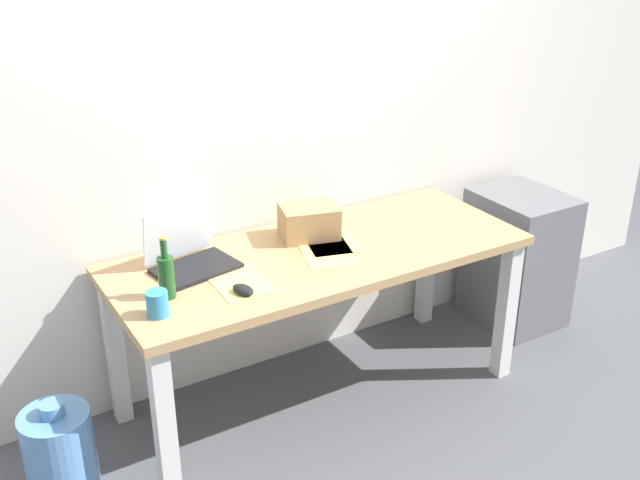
{
  "coord_description": "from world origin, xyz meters",
  "views": [
    {
      "loc": [
        -1.48,
        -2.47,
        2.1
      ],
      "look_at": [
        0.0,
        0.0,
        0.79
      ],
      "focal_mm": 42.15,
      "sensor_mm": 36.0,
      "label": 1
    }
  ],
  "objects_px": {
    "cardboard_box": "(309,222)",
    "coffee_mug": "(157,304)",
    "filing_cabinet": "(517,258)",
    "laptop_left": "(190,255)",
    "beer_bottle": "(166,275)",
    "water_cooler_jug": "(61,458)",
    "computer_mouse": "(243,290)",
    "desk": "(320,271)"
  },
  "relations": [
    {
      "from": "laptop_left",
      "to": "water_cooler_jug",
      "type": "relative_size",
      "value": 0.8
    },
    {
      "from": "laptop_left",
      "to": "computer_mouse",
      "type": "relative_size",
      "value": 3.59
    },
    {
      "from": "computer_mouse",
      "to": "water_cooler_jug",
      "type": "height_order",
      "value": "computer_mouse"
    },
    {
      "from": "laptop_left",
      "to": "water_cooler_jug",
      "type": "bearing_deg",
      "value": -161.04
    },
    {
      "from": "cardboard_box",
      "to": "laptop_left",
      "type": "bearing_deg",
      "value": -178.71
    },
    {
      "from": "cardboard_box",
      "to": "filing_cabinet",
      "type": "height_order",
      "value": "cardboard_box"
    },
    {
      "from": "desk",
      "to": "beer_bottle",
      "type": "height_order",
      "value": "beer_bottle"
    },
    {
      "from": "beer_bottle",
      "to": "cardboard_box",
      "type": "distance_m",
      "value": 0.76
    },
    {
      "from": "cardboard_box",
      "to": "coffee_mug",
      "type": "relative_size",
      "value": 2.58
    },
    {
      "from": "laptop_left",
      "to": "coffee_mug",
      "type": "distance_m",
      "value": 0.39
    },
    {
      "from": "cardboard_box",
      "to": "water_cooler_jug",
      "type": "distance_m",
      "value": 1.38
    },
    {
      "from": "laptop_left",
      "to": "cardboard_box",
      "type": "relative_size",
      "value": 1.47
    },
    {
      "from": "water_cooler_jug",
      "to": "filing_cabinet",
      "type": "height_order",
      "value": "filing_cabinet"
    },
    {
      "from": "cardboard_box",
      "to": "water_cooler_jug",
      "type": "xyz_separation_m",
      "value": [
        -1.21,
        -0.23,
        -0.61
      ]
    },
    {
      "from": "laptop_left",
      "to": "computer_mouse",
      "type": "height_order",
      "value": "laptop_left"
    },
    {
      "from": "laptop_left",
      "to": "beer_bottle",
      "type": "height_order",
      "value": "same"
    },
    {
      "from": "laptop_left",
      "to": "cardboard_box",
      "type": "height_order",
      "value": "laptop_left"
    },
    {
      "from": "beer_bottle",
      "to": "coffee_mug",
      "type": "distance_m",
      "value": 0.14
    },
    {
      "from": "cardboard_box",
      "to": "filing_cabinet",
      "type": "bearing_deg",
      "value": -3.62
    },
    {
      "from": "desk",
      "to": "cardboard_box",
      "type": "relative_size",
      "value": 7.33
    },
    {
      "from": "cardboard_box",
      "to": "filing_cabinet",
      "type": "distance_m",
      "value": 1.32
    },
    {
      "from": "desk",
      "to": "beer_bottle",
      "type": "bearing_deg",
      "value": -175.43
    },
    {
      "from": "coffee_mug",
      "to": "filing_cabinet",
      "type": "bearing_deg",
      "value": 6.73
    },
    {
      "from": "computer_mouse",
      "to": "coffee_mug",
      "type": "bearing_deg",
      "value": 163.32
    },
    {
      "from": "water_cooler_jug",
      "to": "computer_mouse",
      "type": "bearing_deg",
      "value": -7.41
    },
    {
      "from": "laptop_left",
      "to": "computer_mouse",
      "type": "distance_m",
      "value": 0.33
    },
    {
      "from": "beer_bottle",
      "to": "computer_mouse",
      "type": "xyz_separation_m",
      "value": [
        0.25,
        -0.12,
        -0.08
      ]
    },
    {
      "from": "cardboard_box",
      "to": "computer_mouse",
      "type": "bearing_deg",
      "value": -145.49
    },
    {
      "from": "computer_mouse",
      "to": "coffee_mug",
      "type": "relative_size",
      "value": 1.05
    },
    {
      "from": "desk",
      "to": "coffee_mug",
      "type": "relative_size",
      "value": 18.88
    },
    {
      "from": "laptop_left",
      "to": "beer_bottle",
      "type": "bearing_deg",
      "value": -130.76
    },
    {
      "from": "beer_bottle",
      "to": "computer_mouse",
      "type": "height_order",
      "value": "beer_bottle"
    },
    {
      "from": "coffee_mug",
      "to": "water_cooler_jug",
      "type": "distance_m",
      "value": 0.71
    },
    {
      "from": "beer_bottle",
      "to": "water_cooler_jug",
      "type": "distance_m",
      "value": 0.79
    },
    {
      "from": "desk",
      "to": "beer_bottle",
      "type": "relative_size",
      "value": 7.29
    },
    {
      "from": "desk",
      "to": "computer_mouse",
      "type": "relative_size",
      "value": 17.93
    },
    {
      "from": "beer_bottle",
      "to": "filing_cabinet",
      "type": "height_order",
      "value": "beer_bottle"
    },
    {
      "from": "cardboard_box",
      "to": "filing_cabinet",
      "type": "relative_size",
      "value": 0.34
    },
    {
      "from": "beer_bottle",
      "to": "coffee_mug",
      "type": "xyz_separation_m",
      "value": [
        -0.08,
        -0.11,
        -0.04
      ]
    },
    {
      "from": "desk",
      "to": "cardboard_box",
      "type": "bearing_deg",
      "value": 77.16
    },
    {
      "from": "laptop_left",
      "to": "filing_cabinet",
      "type": "height_order",
      "value": "laptop_left"
    },
    {
      "from": "desk",
      "to": "coffee_mug",
      "type": "distance_m",
      "value": 0.81
    }
  ]
}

